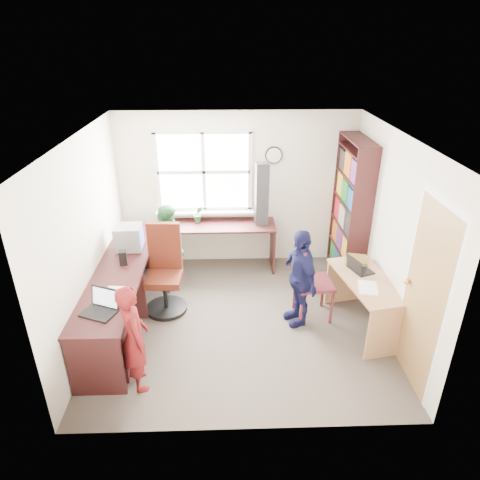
{
  "coord_description": "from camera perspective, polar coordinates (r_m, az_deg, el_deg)",
  "views": [
    {
      "loc": [
        -0.16,
        -4.56,
        3.4
      ],
      "look_at": [
        0.0,
        0.25,
        1.05
      ],
      "focal_mm": 32.0,
      "sensor_mm": 36.0,
      "label": 1
    }
  ],
  "objects": [
    {
      "name": "laptop_left",
      "position": [
        4.76,
        -17.96,
        -8.42
      ],
      "size": [
        0.43,
        0.4,
        0.24
      ],
      "rotation": [
        0.0,
        0.0,
        -0.39
      ],
      "color": "black",
      "rests_on": "l_desk"
    },
    {
      "name": "cd_tower",
      "position": [
        6.39,
        2.9,
        6.13
      ],
      "size": [
        0.21,
        0.19,
        0.96
      ],
      "rotation": [
        0.0,
        0.0,
        0.1
      ],
      "color": "black",
      "rests_on": "l_desk"
    },
    {
      "name": "speaker_a",
      "position": [
        5.57,
        -15.34,
        -2.3
      ],
      "size": [
        0.11,
        0.11,
        0.19
      ],
      "rotation": [
        0.0,
        0.0,
        0.21
      ],
      "color": "black",
      "rests_on": "l_desk"
    },
    {
      "name": "l_desk",
      "position": [
        5.32,
        -14.19,
        -8.51
      ],
      "size": [
        2.38,
        2.95,
        0.75
      ],
      "color": "#371616",
      "rests_on": "ground"
    },
    {
      "name": "right_desk",
      "position": [
        5.53,
        16.42,
        -6.76
      ],
      "size": [
        0.77,
        1.29,
        0.7
      ],
      "rotation": [
        0.0,
        0.0,
        0.18
      ],
      "color": "tan",
      "rests_on": "ground"
    },
    {
      "name": "laptop_right",
      "position": [
        5.55,
        15.47,
        -3.58
      ],
      "size": [
        0.34,
        0.37,
        0.21
      ],
      "rotation": [
        0.0,
        0.0,
        1.93
      ],
      "color": "black",
      "rests_on": "right_desk"
    },
    {
      "name": "person_navy",
      "position": [
        5.38,
        7.95,
        -4.98
      ],
      "size": [
        0.52,
        0.82,
        1.3
      ],
      "primitive_type": "imported",
      "rotation": [
        0.0,
        0.0,
        -1.29
      ],
      "color": "#141640",
      "rests_on": "ground"
    },
    {
      "name": "paper_b",
      "position": [
        5.26,
        16.67,
        -6.09
      ],
      "size": [
        0.28,
        0.35,
        0.0
      ],
      "rotation": [
        0.0,
        0.0,
        -0.22
      ],
      "color": "white",
      "rests_on": "right_desk"
    },
    {
      "name": "swivel_chair",
      "position": [
        5.76,
        -9.97,
        -4.49
      ],
      "size": [
        0.57,
        0.57,
        1.19
      ],
      "rotation": [
        0.0,
        0.0,
        -0.04
      ],
      "color": "black",
      "rests_on": "ground"
    },
    {
      "name": "game_box",
      "position": [
        5.77,
        15.23,
        -2.6
      ],
      "size": [
        0.33,
        0.33,
        0.05
      ],
      "rotation": [
        0.0,
        0.0,
        -0.25
      ],
      "color": "red",
      "rests_on": "right_desk"
    },
    {
      "name": "crt_monitor",
      "position": [
        5.9,
        -14.6,
        0.29
      ],
      "size": [
        0.36,
        0.32,
        0.34
      ],
      "rotation": [
        0.0,
        0.0,
        0.03
      ],
      "color": "gray",
      "rests_on": "l_desk"
    },
    {
      "name": "wooden_chair",
      "position": [
        5.53,
        9.09,
        -5.14
      ],
      "size": [
        0.49,
        0.49,
        1.05
      ],
      "rotation": [
        0.0,
        0.0,
        0.09
      ],
      "color": "maroon",
      "rests_on": "ground"
    },
    {
      "name": "potted_plant",
      "position": [
        6.58,
        -5.58,
        3.44
      ],
      "size": [
        0.17,
        0.15,
        0.27
      ],
      "primitive_type": "imported",
      "rotation": [
        0.0,
        0.0,
        0.19
      ],
      "color": "#286534",
      "rests_on": "l_desk"
    },
    {
      "name": "paper_a",
      "position": [
        5.06,
        -16.59,
        -6.74
      ],
      "size": [
        0.21,
        0.29,
        0.0
      ],
      "rotation": [
        0.0,
        0.0,
        -0.09
      ],
      "color": "white",
      "rests_on": "l_desk"
    },
    {
      "name": "room",
      "position": [
        5.14,
        0.18,
        0.93
      ],
      "size": [
        3.64,
        3.44,
        2.44
      ],
      "color": "#433B34",
      "rests_on": "ground"
    },
    {
      "name": "person_green",
      "position": [
        6.25,
        -9.25,
        -0.74
      ],
      "size": [
        0.6,
        0.7,
        1.24
      ],
      "primitive_type": "imported",
      "rotation": [
        0.0,
        0.0,
        1.34
      ],
      "color": "#296735",
      "rests_on": "ground"
    },
    {
      "name": "speaker_b",
      "position": [
        6.17,
        -14.02,
        0.64
      ],
      "size": [
        0.11,
        0.11,
        0.17
      ],
      "rotation": [
        0.0,
        0.0,
        -0.24
      ],
      "color": "black",
      "rests_on": "l_desk"
    },
    {
      "name": "bookshelf",
      "position": [
        6.48,
        14.49,
        3.45
      ],
      "size": [
        0.3,
        1.02,
        2.1
      ],
      "color": "#371616",
      "rests_on": "ground"
    },
    {
      "name": "person_red",
      "position": [
        4.57,
        -13.93,
        -12.53
      ],
      "size": [
        0.44,
        0.52,
        1.22
      ],
      "primitive_type": "imported",
      "rotation": [
        0.0,
        0.0,
        1.98
      ],
      "color": "maroon",
      "rests_on": "ground"
    }
  ]
}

